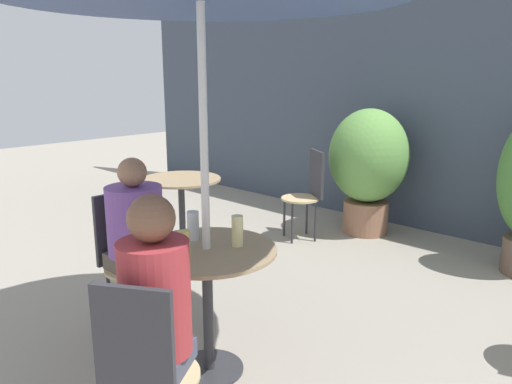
{
  "coord_description": "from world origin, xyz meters",
  "views": [
    {
      "loc": [
        1.86,
        -1.65,
        1.7
      ],
      "look_at": [
        -0.12,
        0.46,
        1.0
      ],
      "focal_mm": 35.0,
      "sensor_mm": 36.0,
      "label": 1
    }
  ],
  "objects_px": {
    "bistro_chair_0": "(125,249)",
    "bistro_chair_1": "(144,365)",
    "seated_person_0": "(137,233)",
    "cafe_table_near": "(207,277)",
    "bistro_chair_3": "(309,187)",
    "beer_glass_0": "(237,231)",
    "beer_glass_1": "(193,226)",
    "cafe_table_far": "(182,198)",
    "seated_person_1": "(157,307)",
    "beer_glass_2": "(184,245)",
    "potted_plant_0": "(368,162)"
  },
  "relations": [
    {
      "from": "bistro_chair_1",
      "to": "beer_glass_2",
      "type": "relative_size",
      "value": 6.31
    },
    {
      "from": "cafe_table_near",
      "to": "seated_person_1",
      "type": "bearing_deg",
      "value": -59.58
    },
    {
      "from": "bistro_chair_1",
      "to": "beer_glass_2",
      "type": "distance_m",
      "value": 0.72
    },
    {
      "from": "beer_glass_0",
      "to": "beer_glass_1",
      "type": "bearing_deg",
      "value": -159.2
    },
    {
      "from": "cafe_table_near",
      "to": "seated_person_1",
      "type": "xyz_separation_m",
      "value": [
        0.34,
        -0.58,
        0.15
      ]
    },
    {
      "from": "seated_person_1",
      "to": "beer_glass_2",
      "type": "height_order",
      "value": "seated_person_1"
    },
    {
      "from": "bistro_chair_3",
      "to": "seated_person_0",
      "type": "distance_m",
      "value": 2.35
    },
    {
      "from": "cafe_table_near",
      "to": "cafe_table_far",
      "type": "xyz_separation_m",
      "value": [
        -1.57,
        1.08,
        -0.02
      ]
    },
    {
      "from": "cafe_table_near",
      "to": "bistro_chair_1",
      "type": "xyz_separation_m",
      "value": [
        0.42,
        -0.71,
        -0.04
      ]
    },
    {
      "from": "bistro_chair_0",
      "to": "seated_person_0",
      "type": "xyz_separation_m",
      "value": [
        0.15,
        0.0,
        0.15
      ]
    },
    {
      "from": "cafe_table_near",
      "to": "beer_glass_1",
      "type": "relative_size",
      "value": 4.64
    },
    {
      "from": "beer_glass_0",
      "to": "beer_glass_2",
      "type": "relative_size",
      "value": 1.19
    },
    {
      "from": "bistro_chair_0",
      "to": "seated_person_0",
      "type": "relative_size",
      "value": 0.78
    },
    {
      "from": "beer_glass_1",
      "to": "beer_glass_2",
      "type": "bearing_deg",
      "value": -49.14
    },
    {
      "from": "cafe_table_far",
      "to": "beer_glass_2",
      "type": "relative_size",
      "value": 5.16
    },
    {
      "from": "bistro_chair_1",
      "to": "beer_glass_1",
      "type": "bearing_deg",
      "value": -82.71
    },
    {
      "from": "bistro_chair_0",
      "to": "beer_glass_1",
      "type": "bearing_deg",
      "value": -85.71
    },
    {
      "from": "seated_person_1",
      "to": "beer_glass_1",
      "type": "bearing_deg",
      "value": -81.4
    },
    {
      "from": "bistro_chair_1",
      "to": "beer_glass_0",
      "type": "xyz_separation_m",
      "value": [
        -0.32,
        0.86,
        0.3
      ]
    },
    {
      "from": "bistro_chair_1",
      "to": "potted_plant_0",
      "type": "height_order",
      "value": "potted_plant_0"
    },
    {
      "from": "cafe_table_far",
      "to": "beer_glass_2",
      "type": "xyz_separation_m",
      "value": [
        1.6,
        -1.25,
        0.26
      ]
    },
    {
      "from": "bistro_chair_1",
      "to": "potted_plant_0",
      "type": "distance_m",
      "value": 3.77
    },
    {
      "from": "beer_glass_2",
      "to": "beer_glass_0",
      "type": "bearing_deg",
      "value": 77.47
    },
    {
      "from": "seated_person_1",
      "to": "beer_glass_2",
      "type": "distance_m",
      "value": 0.53
    },
    {
      "from": "bistro_chair_1",
      "to": "cafe_table_far",
      "type": "bearing_deg",
      "value": -72.28
    },
    {
      "from": "seated_person_1",
      "to": "beer_glass_0",
      "type": "xyz_separation_m",
      "value": [
        -0.25,
        0.73,
        0.11
      ]
    },
    {
      "from": "seated_person_1",
      "to": "beer_glass_1",
      "type": "height_order",
      "value": "seated_person_1"
    },
    {
      "from": "seated_person_0",
      "to": "bistro_chair_3",
      "type": "bearing_deg",
      "value": 8.59
    },
    {
      "from": "bistro_chair_3",
      "to": "seated_person_1",
      "type": "distance_m",
      "value": 3.21
    },
    {
      "from": "cafe_table_near",
      "to": "potted_plant_0",
      "type": "relative_size",
      "value": 0.59
    },
    {
      "from": "bistro_chair_0",
      "to": "bistro_chair_1",
      "type": "bearing_deg",
      "value": -120.0
    },
    {
      "from": "cafe_table_far",
      "to": "bistro_chair_0",
      "type": "bearing_deg",
      "value": -55.12
    },
    {
      "from": "bistro_chair_1",
      "to": "seated_person_0",
      "type": "distance_m",
      "value": 1.3
    },
    {
      "from": "potted_plant_0",
      "to": "cafe_table_near",
      "type": "bearing_deg",
      "value": -76.36
    },
    {
      "from": "cafe_table_far",
      "to": "seated_person_1",
      "type": "bearing_deg",
      "value": -40.84
    },
    {
      "from": "beer_glass_1",
      "to": "beer_glass_2",
      "type": "distance_m",
      "value": 0.29
    },
    {
      "from": "seated_person_0",
      "to": "cafe_table_near",
      "type": "bearing_deg",
      "value": -90.0
    },
    {
      "from": "beer_glass_0",
      "to": "beer_glass_1",
      "type": "distance_m",
      "value": 0.28
    },
    {
      "from": "beer_glass_2",
      "to": "bistro_chair_3",
      "type": "bearing_deg",
      "value": 113.14
    },
    {
      "from": "seated_person_0",
      "to": "beer_glass_2",
      "type": "xyz_separation_m",
      "value": [
        0.69,
        -0.17,
        0.13
      ]
    },
    {
      "from": "beer_glass_2",
      "to": "potted_plant_0",
      "type": "bearing_deg",
      "value": 103.3
    },
    {
      "from": "bistro_chair_3",
      "to": "beer_glass_2",
      "type": "xyz_separation_m",
      "value": [
        1.06,
        -2.48,
        0.28
      ]
    },
    {
      "from": "cafe_table_far",
      "to": "beer_glass_0",
      "type": "height_order",
      "value": "beer_glass_0"
    },
    {
      "from": "beer_glass_1",
      "to": "potted_plant_0",
      "type": "xyz_separation_m",
      "value": [
        -0.53,
        2.83,
        -0.07
      ]
    },
    {
      "from": "cafe_table_far",
      "to": "bistro_chair_1",
      "type": "height_order",
      "value": "bistro_chair_1"
    },
    {
      "from": "seated_person_0",
      "to": "seated_person_1",
      "type": "height_order",
      "value": "seated_person_1"
    },
    {
      "from": "seated_person_0",
      "to": "beer_glass_1",
      "type": "relative_size",
      "value": 7.0
    },
    {
      "from": "seated_person_1",
      "to": "potted_plant_0",
      "type": "bearing_deg",
      "value": -103.7
    },
    {
      "from": "potted_plant_0",
      "to": "bistro_chair_0",
      "type": "bearing_deg",
      "value": -92.42
    },
    {
      "from": "beer_glass_1",
      "to": "potted_plant_0",
      "type": "relative_size",
      "value": 0.13
    }
  ]
}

